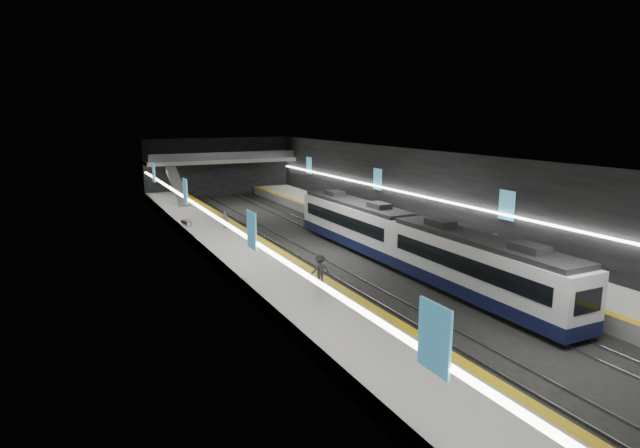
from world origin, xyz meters
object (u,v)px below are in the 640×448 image
train (406,240)px  passenger_right_b (494,246)px  passenger_left_a (225,220)px  passenger_left_b (320,270)px  escalator (177,186)px  bench_right_near (445,232)px  bench_left_far (186,223)px  bench_right_far (320,194)px  passenger_right_a (566,273)px

train → passenger_right_b: (5.11, -3.49, -0.27)m
passenger_right_b → passenger_left_a: (-14.26, 18.61, -0.16)m
passenger_left_a → passenger_left_b: bearing=-9.6°
escalator → passenger_right_b: 38.47m
passenger_left_b → bench_right_near: bearing=-155.4°
bench_left_far → bench_right_near: 23.58m
train → passenger_left_a: size_ratio=19.58×
passenger_left_b → bench_left_far: bearing=-82.9°
passenger_right_b → passenger_left_a: 23.45m
bench_right_near → bench_right_far: 24.49m
bench_right_near → escalator: bearing=113.1°
train → bench_left_far: bearing=123.5°
bench_right_near → passenger_left_a: (-16.15, 10.96, 0.52)m
passenger_left_b → bench_right_far: bearing=-117.5°
train → bench_right_near: (7.00, 4.16, -0.95)m
bench_left_far → passenger_right_a: passenger_right_a is taller
train → passenger_right_a: (4.33, -10.21, -0.32)m
passenger_right_a → passenger_right_b: bearing=6.2°
escalator → bench_right_far: 17.38m
escalator → passenger_left_b: 35.45m
passenger_right_b → passenger_left_a: passenger_right_b is taller
train → passenger_left_a: train is taller
train → passenger_right_b: bearing=-34.4°
train → bench_left_far: (-12.00, 18.12, -0.99)m
bench_right_far → passenger_left_b: (-15.68, -32.19, 0.71)m
bench_right_near → passenger_right_b: bearing=-112.3°
bench_left_far → passenger_right_b: (17.11, -21.61, 0.73)m
passenger_right_b → passenger_left_b: 13.79m
passenger_right_a → passenger_right_b: passenger_right_b is taller
train → passenger_right_a: train is taller
bench_right_near → passenger_left_b: passenger_left_b is taller
bench_left_far → passenger_left_b: 21.93m
escalator → passenger_right_a: escalator is taller
bench_right_far → bench_right_near: bearing=-98.7°
bench_right_far → passenger_left_b: 35.81m
escalator → bench_left_far: escalator is taller
train → escalator: bearing=107.4°
passenger_right_a → passenger_right_b: (0.78, 6.72, 0.06)m
escalator → passenger_right_a: bearing=-71.2°
bench_right_near → passenger_right_b: (-1.89, -7.65, 0.68)m
train → bench_right_far: bearing=76.3°
bench_right_far → passenger_right_b: passenger_right_b is taller
train → passenger_right_b: 6.20m
bench_right_far → passenger_right_b: 32.21m
bench_right_near → passenger_left_a: 19.53m
bench_left_far → bench_right_far: (19.00, 10.53, 0.05)m
train → passenger_right_b: size_ratio=16.14×
escalator → bench_right_near: 32.55m
bench_left_far → passenger_right_b: size_ratio=0.89×
escalator → train: bearing=-72.6°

